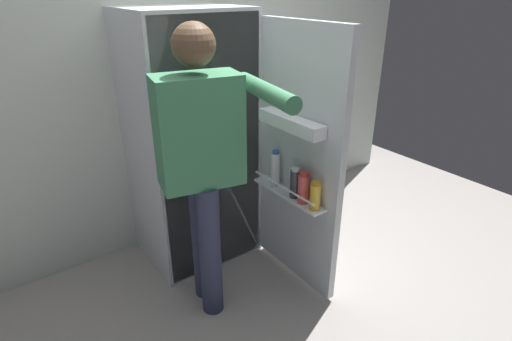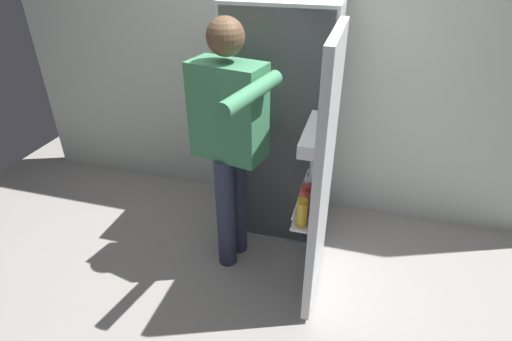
{
  "view_description": "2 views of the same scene",
  "coord_description": "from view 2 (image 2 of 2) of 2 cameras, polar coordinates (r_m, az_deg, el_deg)",
  "views": [
    {
      "loc": [
        -1.07,
        -1.67,
        1.72
      ],
      "look_at": [
        0.06,
        -0.09,
        0.82
      ],
      "focal_mm": 28.38,
      "sensor_mm": 36.0,
      "label": 1
    },
    {
      "loc": [
        0.52,
        -1.97,
        1.93
      ],
      "look_at": [
        0.0,
        -0.14,
        0.8
      ],
      "focal_mm": 28.25,
      "sensor_mm": 36.0,
      "label": 2
    }
  ],
  "objects": [
    {
      "name": "person",
      "position": [
        2.34,
        -3.63,
        5.47
      ],
      "size": [
        0.53,
        0.76,
        1.58
      ],
      "color": "#2D334C",
      "rests_on": "ground_plane"
    },
    {
      "name": "ground_plane",
      "position": [
        2.81,
        0.73,
        -12.74
      ],
      "size": [
        5.3,
        5.3,
        0.0
      ],
      "primitive_type": "plane",
      "color": "gray"
    },
    {
      "name": "refrigerator",
      "position": [
        2.75,
        4.05,
        6.36
      ],
      "size": [
        0.74,
        1.23,
        1.61
      ],
      "color": "silver",
      "rests_on": "ground_plane"
    },
    {
      "name": "kitchen_wall",
      "position": [
        2.96,
        5.52,
        17.98
      ],
      "size": [
        4.4,
        0.1,
        2.58
      ],
      "primitive_type": "cube",
      "color": "beige",
      "rests_on": "ground_plane"
    }
  ]
}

